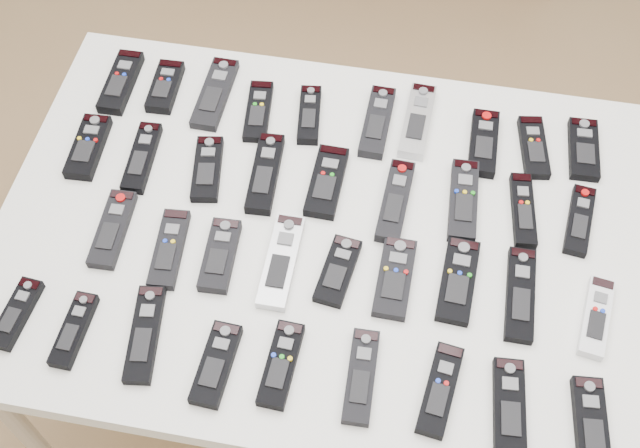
% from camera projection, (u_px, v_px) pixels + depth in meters
% --- Properties ---
extents(ground, '(4.00, 4.00, 0.00)m').
position_uv_depth(ground, '(376.00, 354.00, 2.24)').
color(ground, '#9B774F').
rests_on(ground, ground).
extents(table, '(1.25, 0.88, 0.78)m').
position_uv_depth(table, '(320.00, 246.00, 1.59)').
color(table, white).
rests_on(table, ground).
extents(remote_0, '(0.06, 0.17, 0.02)m').
position_uv_depth(remote_0, '(121.00, 82.00, 1.74)').
color(remote_0, black).
rests_on(remote_0, table).
extents(remote_1, '(0.06, 0.14, 0.02)m').
position_uv_depth(remote_1, '(165.00, 87.00, 1.73)').
color(remote_1, black).
rests_on(remote_1, table).
extents(remote_2, '(0.06, 0.20, 0.02)m').
position_uv_depth(remote_2, '(215.00, 94.00, 1.73)').
color(remote_2, black).
rests_on(remote_2, table).
extents(remote_3, '(0.07, 0.16, 0.02)m').
position_uv_depth(remote_3, '(258.00, 111.00, 1.70)').
color(remote_3, black).
rests_on(remote_3, table).
extents(remote_4, '(0.06, 0.15, 0.02)m').
position_uv_depth(remote_4, '(309.00, 115.00, 1.69)').
color(remote_4, black).
rests_on(remote_4, table).
extents(remote_5, '(0.06, 0.18, 0.02)m').
position_uv_depth(remote_5, '(377.00, 122.00, 1.68)').
color(remote_5, black).
rests_on(remote_5, table).
extents(remote_6, '(0.06, 0.19, 0.02)m').
position_uv_depth(remote_6, '(417.00, 121.00, 1.68)').
color(remote_6, '#B7B7BC').
rests_on(remote_6, table).
extents(remote_7, '(0.06, 0.16, 0.02)m').
position_uv_depth(remote_7, '(483.00, 143.00, 1.65)').
color(remote_7, black).
rests_on(remote_7, table).
extents(remote_8, '(0.07, 0.16, 0.02)m').
position_uv_depth(remote_8, '(534.00, 147.00, 1.64)').
color(remote_8, black).
rests_on(remote_8, table).
extents(remote_9, '(0.06, 0.15, 0.02)m').
position_uv_depth(remote_9, '(584.00, 149.00, 1.64)').
color(remote_9, black).
rests_on(remote_9, table).
extents(remote_10, '(0.06, 0.16, 0.02)m').
position_uv_depth(remote_10, '(88.00, 147.00, 1.64)').
color(remote_10, black).
rests_on(remote_10, table).
extents(remote_11, '(0.06, 0.17, 0.02)m').
position_uv_depth(remote_11, '(142.00, 158.00, 1.63)').
color(remote_11, black).
rests_on(remote_11, table).
extents(remote_12, '(0.08, 0.16, 0.02)m').
position_uv_depth(remote_12, '(207.00, 169.00, 1.61)').
color(remote_12, black).
rests_on(remote_12, table).
extents(remote_13, '(0.06, 0.19, 0.02)m').
position_uv_depth(remote_13, '(265.00, 173.00, 1.60)').
color(remote_13, black).
rests_on(remote_13, table).
extents(remote_14, '(0.06, 0.17, 0.02)m').
position_uv_depth(remote_14, '(327.00, 182.00, 1.59)').
color(remote_14, black).
rests_on(remote_14, table).
extents(remote_15, '(0.06, 0.19, 0.02)m').
position_uv_depth(remote_15, '(395.00, 201.00, 1.56)').
color(remote_15, black).
rests_on(remote_15, table).
extents(remote_16, '(0.06, 0.19, 0.02)m').
position_uv_depth(remote_16, '(463.00, 201.00, 1.57)').
color(remote_16, black).
rests_on(remote_16, table).
extents(remote_17, '(0.06, 0.17, 0.02)m').
position_uv_depth(remote_17, '(523.00, 210.00, 1.55)').
color(remote_17, black).
rests_on(remote_17, table).
extents(remote_18, '(0.06, 0.16, 0.02)m').
position_uv_depth(remote_18, '(580.00, 220.00, 1.54)').
color(remote_18, black).
rests_on(remote_18, table).
extents(remote_19, '(0.06, 0.17, 0.02)m').
position_uv_depth(remote_19, '(113.00, 229.00, 1.53)').
color(remote_19, black).
rests_on(remote_19, table).
extents(remote_20, '(0.06, 0.17, 0.02)m').
position_uv_depth(remote_20, '(169.00, 249.00, 1.51)').
color(remote_20, black).
rests_on(remote_20, table).
extents(remote_21, '(0.06, 0.15, 0.02)m').
position_uv_depth(remote_21, '(220.00, 255.00, 1.50)').
color(remote_21, black).
rests_on(remote_21, table).
extents(remote_22, '(0.05, 0.20, 0.02)m').
position_uv_depth(remote_22, '(281.00, 261.00, 1.49)').
color(remote_22, '#B7B7BC').
rests_on(remote_22, table).
extents(remote_23, '(0.07, 0.15, 0.02)m').
position_uv_depth(remote_23, '(338.00, 271.00, 1.48)').
color(remote_23, black).
rests_on(remote_23, table).
extents(remote_24, '(0.06, 0.16, 0.02)m').
position_uv_depth(remote_24, '(395.00, 278.00, 1.47)').
color(remote_24, black).
rests_on(remote_24, table).
extents(remote_25, '(0.07, 0.18, 0.02)m').
position_uv_depth(remote_25, '(458.00, 281.00, 1.47)').
color(remote_25, black).
rests_on(remote_25, table).
extents(remote_26, '(0.05, 0.19, 0.02)m').
position_uv_depth(remote_26, '(520.00, 294.00, 1.45)').
color(remote_26, black).
rests_on(remote_26, table).
extents(remote_27, '(0.07, 0.16, 0.02)m').
position_uv_depth(remote_27, '(596.00, 317.00, 1.43)').
color(remote_27, silver).
rests_on(remote_27, table).
extents(remote_28, '(0.05, 0.14, 0.02)m').
position_uv_depth(remote_28, '(17.00, 314.00, 1.43)').
color(remote_28, black).
rests_on(remote_28, table).
extents(remote_29, '(0.04, 0.14, 0.02)m').
position_uv_depth(remote_29, '(74.00, 330.00, 1.41)').
color(remote_29, black).
rests_on(remote_29, table).
extents(remote_30, '(0.07, 0.19, 0.02)m').
position_uv_depth(remote_30, '(145.00, 334.00, 1.41)').
color(remote_30, black).
rests_on(remote_30, table).
extents(remote_31, '(0.06, 0.15, 0.02)m').
position_uv_depth(remote_31, '(216.00, 364.00, 1.37)').
color(remote_31, black).
rests_on(remote_31, table).
extents(remote_32, '(0.06, 0.16, 0.02)m').
position_uv_depth(remote_32, '(281.00, 364.00, 1.37)').
color(remote_32, black).
rests_on(remote_32, table).
extents(remote_33, '(0.05, 0.17, 0.02)m').
position_uv_depth(remote_33, '(361.00, 376.00, 1.36)').
color(remote_33, black).
rests_on(remote_33, table).
extents(remote_34, '(0.07, 0.17, 0.02)m').
position_uv_depth(remote_34, '(440.00, 390.00, 1.35)').
color(remote_34, black).
rests_on(remote_34, table).
extents(remote_35, '(0.06, 0.17, 0.02)m').
position_uv_depth(remote_35, '(509.00, 407.00, 1.33)').
color(remote_35, black).
rests_on(remote_35, table).
extents(remote_36, '(0.07, 0.17, 0.02)m').
position_uv_depth(remote_36, '(591.00, 425.00, 1.32)').
color(remote_36, black).
rests_on(remote_36, table).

